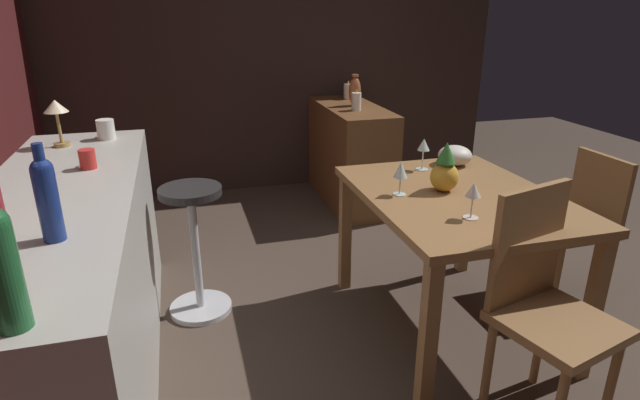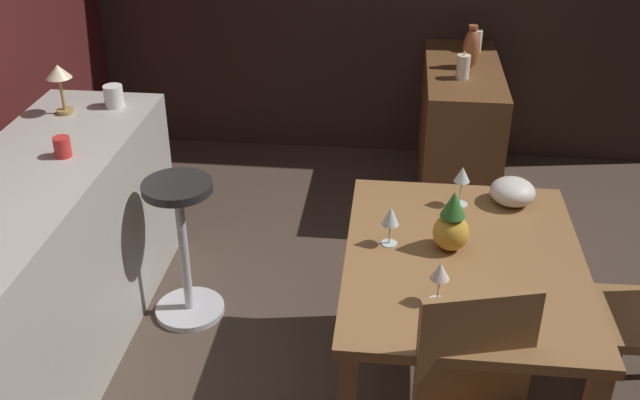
% 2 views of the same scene
% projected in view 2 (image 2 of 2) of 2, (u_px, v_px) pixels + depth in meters
% --- Properties ---
extents(dining_table, '(1.15, 0.88, 0.74)m').
position_uv_depth(dining_table, '(462.00, 277.00, 2.79)').
color(dining_table, olive).
rests_on(dining_table, ground_plane).
extents(kitchen_counter, '(2.10, 0.60, 0.90)m').
position_uv_depth(kitchen_counter, '(32.00, 283.00, 3.09)').
color(kitchen_counter, '#B2ADA3').
rests_on(kitchen_counter, ground_plane).
extents(sideboard_cabinet, '(1.10, 0.44, 0.82)m').
position_uv_depth(sideboard_cabinet, '(458.00, 131.00, 4.55)').
color(sideboard_cabinet, brown).
rests_on(sideboard_cabinet, ground_plane).
extents(bar_stool, '(0.34, 0.34, 0.72)m').
position_uv_depth(bar_stool, '(183.00, 246.00, 3.46)').
color(bar_stool, '#262323').
rests_on(bar_stool, ground_plane).
extents(wine_glass_left, '(0.07, 0.07, 0.16)m').
position_uv_depth(wine_glass_left, '(391.00, 217.00, 2.76)').
color(wine_glass_left, silver).
rests_on(wine_glass_left, dining_table).
extents(wine_glass_right, '(0.07, 0.07, 0.17)m').
position_uv_depth(wine_glass_right, '(462.00, 176.00, 3.02)').
color(wine_glass_right, silver).
rests_on(wine_glass_right, dining_table).
extents(wine_glass_center, '(0.07, 0.07, 0.16)m').
position_uv_depth(wine_glass_center, '(440.00, 273.00, 2.45)').
color(wine_glass_center, silver).
rests_on(wine_glass_center, dining_table).
extents(pineapple_centerpiece, '(0.14, 0.14, 0.24)m').
position_uv_depth(pineapple_centerpiece, '(452.00, 225.00, 2.74)').
color(pineapple_centerpiece, gold).
rests_on(pineapple_centerpiece, dining_table).
extents(fruit_bowl, '(0.19, 0.19, 0.11)m').
position_uv_depth(fruit_bowl, '(512.00, 192.00, 3.07)').
color(fruit_bowl, beige).
rests_on(fruit_bowl, dining_table).
extents(cup_red, '(0.11, 0.07, 0.09)m').
position_uv_depth(cup_red, '(63.00, 147.00, 3.10)').
color(cup_red, red).
rests_on(cup_red, kitchen_counter).
extents(cup_white, '(0.13, 0.09, 0.11)m').
position_uv_depth(cup_white, '(114.00, 96.00, 3.58)').
color(cup_white, white).
rests_on(cup_white, kitchen_counter).
extents(counter_lamp, '(0.12, 0.12, 0.24)m').
position_uv_depth(counter_lamp, '(59.00, 77.00, 3.44)').
color(counter_lamp, '#A58447').
rests_on(counter_lamp, kitchen_counter).
extents(pillar_candle_tall, '(0.08, 0.08, 0.16)m').
position_uv_depth(pillar_candle_tall, '(463.00, 67.00, 4.15)').
color(pillar_candle_tall, white).
rests_on(pillar_candle_tall, sideboard_cabinet).
extents(pillar_candle_short, '(0.08, 0.08, 0.16)m').
position_uv_depth(pillar_candle_short, '(475.00, 40.00, 4.59)').
color(pillar_candle_short, white).
rests_on(pillar_candle_short, sideboard_cabinet).
extents(vase_copper, '(0.10, 0.10, 0.25)m').
position_uv_depth(vase_copper, '(471.00, 48.00, 4.29)').
color(vase_copper, '#B26038').
rests_on(vase_copper, sideboard_cabinet).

